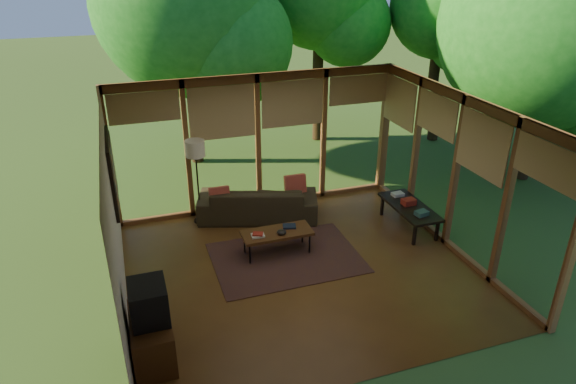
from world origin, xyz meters
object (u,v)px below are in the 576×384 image
object	(u,v)px
media_cabinet	(152,337)
coffee_table	(277,233)
sofa	(258,202)
television	(149,302)
floor_lamp	(195,153)
side_console	(409,208)

from	to	relation	value
media_cabinet	coffee_table	distance (m)	2.93
sofa	television	xyz separation A→B (m)	(-2.28, -3.24, 0.52)
sofa	floor_lamp	world-z (taller)	floor_lamp
media_cabinet	floor_lamp	distance (m)	3.80
sofa	floor_lamp	distance (m)	1.55
floor_lamp	television	bearing A→B (deg)	-108.96
media_cabinet	floor_lamp	world-z (taller)	floor_lamp
side_console	media_cabinet	bearing A→B (deg)	-158.17
coffee_table	television	bearing A→B (deg)	-140.16
floor_lamp	media_cabinet	bearing A→B (deg)	-109.26
television	coffee_table	xyz separation A→B (m)	(2.23, 1.86, -0.46)
television	sofa	bearing A→B (deg)	54.90
media_cabinet	television	world-z (taller)	television
side_console	floor_lamp	bearing A→B (deg)	158.03
coffee_table	side_console	world-z (taller)	side_console
coffee_table	side_console	xyz separation A→B (m)	(2.62, 0.09, 0.02)
floor_lamp	side_console	world-z (taller)	floor_lamp
sofa	media_cabinet	xyz separation A→B (m)	(-2.30, -3.24, -0.03)
sofa	television	distance (m)	4.00
sofa	coffee_table	bearing A→B (deg)	106.27
television	floor_lamp	distance (m)	3.67
coffee_table	side_console	size ratio (longest dim) A/B	0.86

